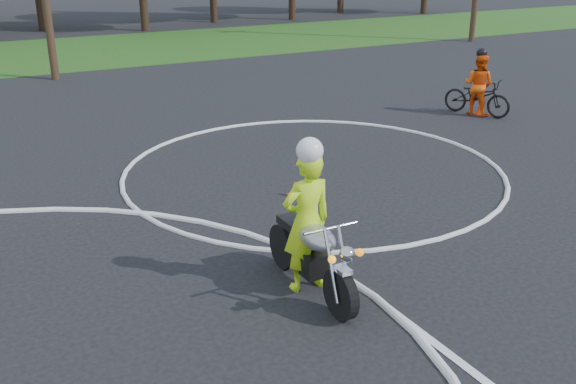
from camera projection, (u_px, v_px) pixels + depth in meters
course_markings at (68, 324)px, 8.17m from camera, size 19.05×19.05×0.12m
primary_motorcycle at (312, 254)px, 8.75m from camera, size 0.79×2.27×1.19m
rider_primary_grp at (307, 218)px, 8.69m from camera, size 0.74×0.49×2.21m
rider_second_grp at (478, 91)px, 18.04m from camera, size 1.35×2.06×1.88m
traffic_cones at (410, 282)px, 8.92m from camera, size 20.09×12.73×0.30m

